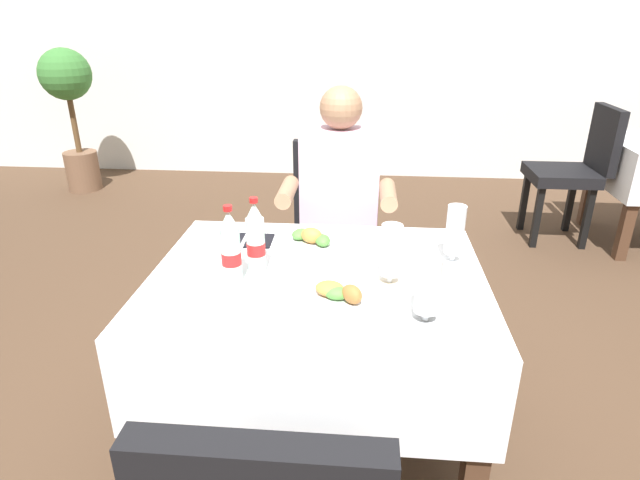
{
  "coord_description": "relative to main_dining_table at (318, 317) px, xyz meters",
  "views": [
    {
      "loc": [
        0.17,
        -1.5,
        1.55
      ],
      "look_at": [
        0.03,
        0.17,
        0.82
      ],
      "focal_mm": 29.46,
      "sensor_mm": 36.0,
      "label": 1
    }
  ],
  "objects": [
    {
      "name": "chair_far_diner_seat",
      "position": [
        0.0,
        0.84,
        -0.02
      ],
      "size": [
        0.44,
        0.5,
        0.97
      ],
      "color": "black",
      "rests_on": "ground"
    },
    {
      "name": "cola_bottle_secondary",
      "position": [
        -0.27,
        -0.08,
        0.29
      ],
      "size": [
        0.06,
        0.06,
        0.26
      ],
      "color": "silver",
      "rests_on": "main_dining_table"
    },
    {
      "name": "beer_glass_left",
      "position": [
        0.24,
        -0.05,
        0.27
      ],
      "size": [
        0.07,
        0.07,
        0.2
      ],
      "color": "white",
      "rests_on": "main_dining_table"
    },
    {
      "name": "background_chair_left",
      "position": [
        1.64,
        2.18,
        -0.02
      ],
      "size": [
        0.5,
        0.44,
        0.97
      ],
      "color": "black",
      "rests_on": "ground"
    },
    {
      "name": "plate_far_diner",
      "position": [
        -0.05,
        0.22,
        0.19
      ],
      "size": [
        0.25,
        0.25,
        0.07
      ],
      "color": "white",
      "rests_on": "main_dining_table"
    },
    {
      "name": "main_dining_table",
      "position": [
        0.0,
        0.0,
        0.0
      ],
      "size": [
        1.12,
        0.89,
        0.74
      ],
      "color": "white",
      "rests_on": "ground"
    },
    {
      "name": "potted_plant_corner",
      "position": [
        -2.5,
        3.03,
        0.25
      ],
      "size": [
        0.45,
        0.45,
        1.28
      ],
      "color": "brown",
      "rests_on": "ground"
    },
    {
      "name": "beer_glass_right",
      "position": [
        0.33,
        -0.27,
        0.28
      ],
      "size": [
        0.07,
        0.07,
        0.2
      ],
      "color": "white",
      "rests_on": "main_dining_table"
    },
    {
      "name": "beer_glass_middle",
      "position": [
        0.46,
        0.13,
        0.28
      ],
      "size": [
        0.07,
        0.07,
        0.21
      ],
      "color": "white",
      "rests_on": "main_dining_table"
    },
    {
      "name": "back_wall",
      "position": [
        -0.03,
        3.79,
        0.98
      ],
      "size": [
        11.0,
        0.12,
        3.1
      ],
      "primitive_type": "cube",
      "color": "silver",
      "rests_on": "ground"
    },
    {
      "name": "ground_plane",
      "position": [
        -0.03,
        -0.07,
        -0.57
      ],
      "size": [
        11.0,
        11.0,
        0.0
      ],
      "primitive_type": "plane",
      "color": "#473323"
    },
    {
      "name": "cola_bottle_primary",
      "position": [
        -0.2,
        -0.0,
        0.29
      ],
      "size": [
        0.06,
        0.06,
        0.27
      ],
      "color": "silver",
      "rests_on": "main_dining_table"
    },
    {
      "name": "plate_near_camera",
      "position": [
        0.08,
        -0.18,
        0.19
      ],
      "size": [
        0.25,
        0.25,
        0.07
      ],
      "color": "white",
      "rests_on": "main_dining_table"
    },
    {
      "name": "seated_diner_far",
      "position": [
        0.03,
        0.73,
        0.14
      ],
      "size": [
        0.5,
        0.46,
        1.26
      ],
      "color": "#282D42",
      "rests_on": "ground"
    },
    {
      "name": "napkin_cutlery_set",
      "position": [
        -0.28,
        0.25,
        0.18
      ],
      "size": [
        0.17,
        0.19,
        0.01
      ],
      "color": "black",
      "rests_on": "main_dining_table"
    }
  ]
}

